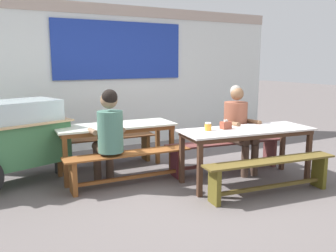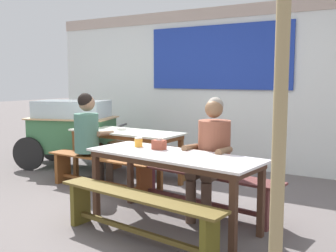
# 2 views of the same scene
# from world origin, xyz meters

# --- Properties ---
(ground_plane) EXTENTS (40.00, 40.00, 0.00)m
(ground_plane) POSITION_xyz_m (0.00, 0.00, 0.00)
(ground_plane) COLOR #625A59
(backdrop_wall) EXTENTS (7.06, 0.23, 2.72)m
(backdrop_wall) POSITION_xyz_m (-0.00, 2.73, 1.43)
(backdrop_wall) COLOR white
(backdrop_wall) RESTS_ON ground_plane
(dining_table_far) EXTENTS (1.76, 0.72, 0.76)m
(dining_table_far) POSITION_xyz_m (-0.72, 1.00, 0.68)
(dining_table_far) COLOR silver
(dining_table_far) RESTS_ON ground_plane
(dining_table_near) EXTENTS (1.93, 0.89, 0.76)m
(dining_table_near) POSITION_xyz_m (0.75, -0.17, 0.68)
(dining_table_near) COLOR silver
(dining_table_near) RESTS_ON ground_plane
(bench_far_back) EXTENTS (1.63, 0.37, 0.46)m
(bench_far_back) POSITION_xyz_m (-0.70, 1.55, 0.30)
(bench_far_back) COLOR brown
(bench_far_back) RESTS_ON ground_plane
(bench_far_front) EXTENTS (1.75, 0.38, 0.46)m
(bench_far_front) POSITION_xyz_m (-0.75, 0.44, 0.30)
(bench_far_front) COLOR brown
(bench_far_front) RESTS_ON ground_plane
(bench_near_back) EXTENTS (1.93, 0.54, 0.46)m
(bench_near_back) POSITION_xyz_m (0.82, 0.37, 0.31)
(bench_near_back) COLOR brown
(bench_near_back) RESTS_ON ground_plane
(bench_near_front) EXTENTS (1.85, 0.47, 0.46)m
(bench_near_front) POSITION_xyz_m (0.69, -0.72, 0.31)
(bench_near_front) COLOR brown
(bench_near_front) RESTS_ON ground_plane
(food_cart) EXTENTS (1.90, 1.29, 1.15)m
(food_cart) POSITION_xyz_m (-2.10, 1.28, 0.68)
(food_cart) COLOR #3E7649
(food_cart) RESTS_ON ground_plane
(person_left_back_turned) EXTENTS (0.45, 0.59, 1.32)m
(person_left_back_turned) POSITION_xyz_m (-0.99, 0.52, 0.76)
(person_left_back_turned) COLOR #433329
(person_left_back_turned) RESTS_ON ground_plane
(person_right_near_table) EXTENTS (0.47, 0.60, 1.32)m
(person_right_near_table) POSITION_xyz_m (0.98, 0.29, 0.75)
(person_right_near_table) COLOR #4E382D
(person_right_near_table) RESTS_ON ground_plane
(tissue_box) EXTENTS (0.14, 0.10, 0.13)m
(tissue_box) POSITION_xyz_m (0.50, -0.03, 0.81)
(tissue_box) COLOR brown
(tissue_box) RESTS_ON dining_table_near
(condiment_jar) EXTENTS (0.09, 0.09, 0.11)m
(condiment_jar) POSITION_xyz_m (0.21, -0.02, 0.81)
(condiment_jar) COLOR orange
(condiment_jar) RESTS_ON dining_table_near
(soup_bowl) EXTENTS (0.13, 0.13, 0.04)m
(soup_bowl) POSITION_xyz_m (-0.84, 1.03, 0.77)
(soup_bowl) COLOR silver
(soup_bowl) RESTS_ON dining_table_far
(wooden_support_post) EXTENTS (0.10, 0.10, 2.40)m
(wooden_support_post) POSITION_xyz_m (2.03, -0.92, 1.20)
(wooden_support_post) COLOR #9F895D
(wooden_support_post) RESTS_ON ground_plane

